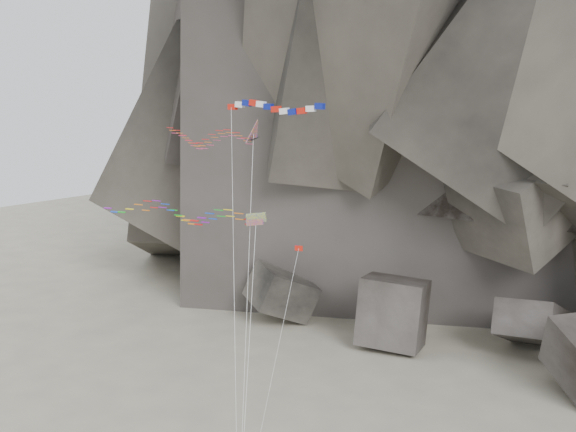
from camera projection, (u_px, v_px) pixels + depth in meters
The scene contains 5 objects.
boulder_field at pixel (478, 336), 75.90m from camera, with size 68.89×18.63×9.49m.
delta_kite at pixel (204, 136), 51.58m from camera, with size 14.43×9.77×24.48m.
banner_kite at pixel (273, 111), 51.11m from camera, with size 9.56×12.59×25.64m.
parafoil_kite at pixel (173, 211), 49.29m from camera, with size 16.01×6.65×18.71m.
pennant_kite at pixel (289, 294), 49.90m from camera, with size 3.75×11.96×15.32m.
Camera 1 is at (29.68, -37.62, 27.36)m, focal length 45.00 mm.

